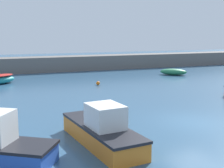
{
  "coord_description": "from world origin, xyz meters",
  "views": [
    {
      "loc": [
        -10.56,
        -14.76,
        5.21
      ],
      "look_at": [
        -1.33,
        9.52,
        0.82
      ],
      "focal_mm": 50.0,
      "sensor_mm": 36.0,
      "label": 1
    }
  ],
  "objects_px": {
    "rowboat_blue_near": "(173,72)",
    "mooring_buoy_orange": "(98,83)",
    "motorboat_with_cabin": "(102,130)",
    "rowboat_with_red_cover": "(0,79)"
  },
  "relations": [
    {
      "from": "motorboat_with_cabin",
      "to": "rowboat_blue_near",
      "type": "relative_size",
      "value": 1.8
    },
    {
      "from": "motorboat_with_cabin",
      "to": "rowboat_blue_near",
      "type": "height_order",
      "value": "motorboat_with_cabin"
    },
    {
      "from": "rowboat_with_red_cover",
      "to": "rowboat_blue_near",
      "type": "relative_size",
      "value": 1.04
    },
    {
      "from": "rowboat_blue_near",
      "to": "mooring_buoy_orange",
      "type": "height_order",
      "value": "rowboat_blue_near"
    },
    {
      "from": "motorboat_with_cabin",
      "to": "rowboat_blue_near",
      "type": "bearing_deg",
      "value": -46.09
    },
    {
      "from": "rowboat_blue_near",
      "to": "mooring_buoy_orange",
      "type": "xyz_separation_m",
      "value": [
        -10.79,
        -3.59,
        -0.19
      ]
    },
    {
      "from": "mooring_buoy_orange",
      "to": "motorboat_with_cabin",
      "type": "bearing_deg",
      "value": -107.59
    },
    {
      "from": "mooring_buoy_orange",
      "to": "rowboat_with_red_cover",
      "type": "bearing_deg",
      "value": 155.26
    },
    {
      "from": "motorboat_with_cabin",
      "to": "mooring_buoy_orange",
      "type": "distance_m",
      "value": 16.37
    },
    {
      "from": "rowboat_with_red_cover",
      "to": "mooring_buoy_orange",
      "type": "relative_size",
      "value": 9.22
    }
  ]
}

